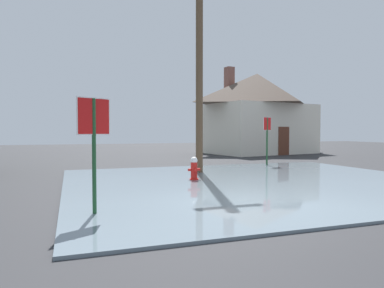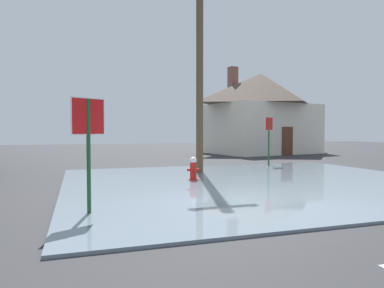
{
  "view_description": "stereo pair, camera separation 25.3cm",
  "coord_description": "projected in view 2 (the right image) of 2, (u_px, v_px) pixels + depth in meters",
  "views": [
    {
      "loc": [
        -4.01,
        -7.24,
        1.7
      ],
      "look_at": [
        0.34,
        5.19,
        1.21
      ],
      "focal_mm": 32.74,
      "sensor_mm": 36.0,
      "label": 1
    },
    {
      "loc": [
        -3.77,
        -7.32,
        1.7
      ],
      "look_at": [
        0.34,
        5.19,
        1.21
      ],
      "focal_mm": 32.74,
      "sensor_mm": 36.0,
      "label": 2
    }
  ],
  "objects": [
    {
      "name": "utility_pole",
      "position": [
        200.0,
        50.0,
        13.76
      ],
      "size": [
        1.6,
        0.28,
        9.43
      ],
      "color": "brown",
      "rests_on": "ground"
    },
    {
      "name": "flood_puddle",
      "position": [
        258.0,
        182.0,
        11.57
      ],
      "size": [
        12.32,
        10.66,
        0.06
      ],
      "primitive_type": "cube",
      "color": "slate",
      "rests_on": "ground"
    },
    {
      "name": "house",
      "position": [
        261.0,
        112.0,
        26.97
      ],
      "size": [
        9.27,
        7.6,
        6.61
      ],
      "color": "silver",
      "rests_on": "ground"
    },
    {
      "name": "stop_sign_near",
      "position": [
        88.0,
        132.0,
        6.95
      ],
      "size": [
        0.66,
        0.37,
        2.36
      ],
      "color": "#1E4C28",
      "rests_on": "ground"
    },
    {
      "name": "lane_stop_bar",
      "position": [
        280.0,
        225.0,
        6.33
      ],
      "size": [
        3.83,
        0.66,
        0.01
      ],
      "primitive_type": "cube",
      "rotation": [
        0.0,
        0.0,
        -0.1
      ],
      "color": "silver",
      "rests_on": "ground"
    },
    {
      "name": "ground_plane",
      "position": [
        247.0,
        206.0,
        8.19
      ],
      "size": [
        80.0,
        80.0,
        0.1
      ],
      "primitive_type": "cube",
      "color": "#2D2D30"
    },
    {
      "name": "stop_sign_far",
      "position": [
        269.0,
        132.0,
        16.76
      ],
      "size": [
        0.58,
        0.3,
        2.37
      ],
      "color": "#1E4C28",
      "rests_on": "ground"
    },
    {
      "name": "fire_hydrant",
      "position": [
        193.0,
        169.0,
        11.78
      ],
      "size": [
        0.42,
        0.36,
        0.83
      ],
      "color": "red",
      "rests_on": "ground"
    }
  ]
}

